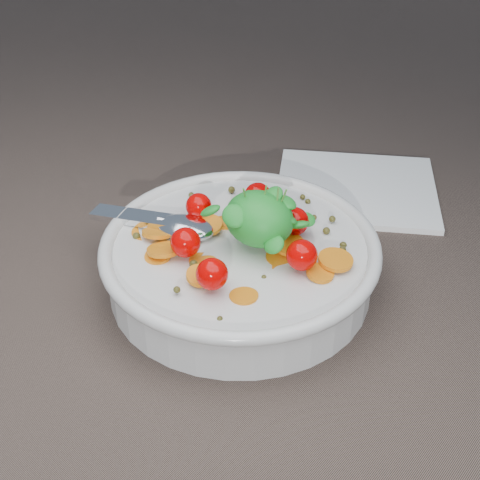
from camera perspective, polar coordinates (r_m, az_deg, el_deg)
The scene contains 3 objects.
ground at distance 0.64m, azimuth 0.90°, elevation -2.69°, with size 6.00×6.00×0.00m, color brown.
bowl at distance 0.60m, azimuth 0.01°, elevation -1.67°, with size 0.27×0.25×0.11m.
napkin at distance 0.77m, azimuth 9.89°, elevation 4.34°, with size 0.18×0.15×0.01m, color white.
Camera 1 is at (0.31, -0.39, 0.39)m, focal length 50.00 mm.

